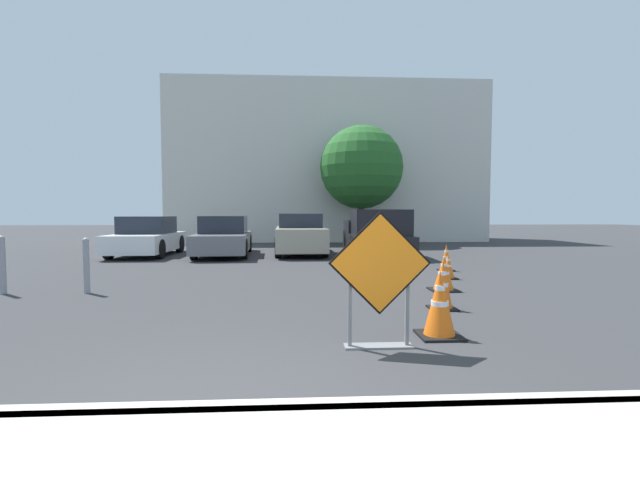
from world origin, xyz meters
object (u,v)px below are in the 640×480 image
Objects in this scene: traffic_cone_second at (443,285)px; pickup_truck at (376,235)px; traffic_cone_third at (444,274)px; parked_car_nearest at (147,238)px; parked_car_second at (224,237)px; road_closed_sign at (380,274)px; bollard_second at (2,263)px; traffic_cone_fifth at (446,258)px; traffic_cone_nearest at (440,304)px; bollard_nearest at (86,264)px; parked_car_third at (300,235)px; traffic_cone_fourth at (448,266)px.

pickup_truck is (0.60, 8.80, 0.37)m from traffic_cone_second.
parked_car_nearest is (-8.19, 7.57, 0.32)m from traffic_cone_third.
parked_car_second is (-4.87, 9.09, 0.28)m from traffic_cone_second.
road_closed_sign is 2.23× the size of traffic_cone_third.
traffic_cone_third is 8.25m from bollard_second.
traffic_cone_fifth is at bearing 105.69° from pickup_truck.
traffic_cone_nearest is 6.45m from bollard_nearest.
traffic_cone_nearest is at bearing 96.73° from parked_car_third.
parked_car_third reaches higher than parked_car_second.
parked_car_third is at bearing -11.51° from pickup_truck.
road_closed_sign is at bearing -119.13° from traffic_cone_third.
bollard_second is at bearing 179.35° from traffic_cone_third.
road_closed_sign is 2.35m from traffic_cone_second.
parked_car_third reaches higher than traffic_cone_fourth.
parked_car_third is (-3.77, 5.02, 0.37)m from traffic_cone_fifth.
parked_car_second reaches higher than traffic_cone_second.
parked_car_second is at bearing 135.29° from traffic_cone_fourth.
parked_car_third reaches higher than traffic_cone_third.
road_closed_sign is 11.36m from parked_car_third.
parked_car_second is 5.48m from pickup_truck.
pickup_truck is at bearing 176.86° from parked_car_nearest.
bollard_nearest is (-4.81, 3.56, -0.27)m from road_closed_sign.
bollard_second is at bearing 180.00° from bollard_nearest.
pickup_truck reaches higher than traffic_cone_fifth.
traffic_cone_nearest reaches higher than traffic_cone_second.
traffic_cone_fourth is at bearing -107.79° from traffic_cone_fifth.
parked_car_third is (2.74, 0.38, 0.06)m from parked_car_second.
traffic_cone_fifth is at bearing 69.73° from traffic_cone_nearest.
traffic_cone_fifth is at bearing 125.38° from parked_car_third.
road_closed_sign is 2.16× the size of traffic_cone_fifth.
traffic_cone_fifth is 0.15× the size of parked_car_third.
parked_car_third is at bearing 117.52° from traffic_cone_fourth.
parked_car_third reaches higher than bollard_second.
traffic_cone_third is 8.33m from parked_car_third.
traffic_cone_fourth is 0.13× the size of parked_car_third.
road_closed_sign reaches higher than traffic_cone_nearest.
pickup_truck is (0.02, 7.20, 0.42)m from traffic_cone_third.
parked_car_nearest is (-8.81, 6.08, 0.36)m from traffic_cone_fourth.
traffic_cone_second reaches higher than traffic_cone_third.
pickup_truck is (-1.04, 4.35, 0.40)m from traffic_cone_fifth.
bollard_nearest is at bearing 179.21° from traffic_cone_third.
bollard_second is at bearing 150.62° from road_closed_sign.
traffic_cone_fifth reaches higher than traffic_cone_fourth.
parked_car_third is at bearing -175.47° from parked_car_second.
road_closed_sign is at bearing 118.94° from parked_car_nearest.
traffic_cone_third is 7.22m from pickup_truck.
pickup_truck reaches higher than bollard_nearest.
traffic_cone_nearest is at bearing -111.00° from traffic_cone_fourth.
road_closed_sign is 10.85m from pickup_truck.
pickup_truck is at bearing 164.72° from parked_car_third.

